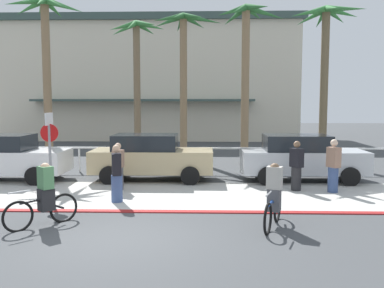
{
  "coord_description": "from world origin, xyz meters",
  "views": [
    {
      "loc": [
        1.85,
        -8.65,
        2.87
      ],
      "look_at": [
        1.41,
        6.0,
        1.42
      ],
      "focal_mm": 39.71,
      "sensor_mm": 36.0,
      "label": 1
    }
  ],
  "objects_px": {
    "palm_tree_2": "(45,36)",
    "cyclist_black_1": "(44,196)",
    "palm_tree_5": "(246,48)",
    "pedestrian_2": "(118,169)",
    "palm_tree_4": "(184,49)",
    "cyclist_blue_0": "(274,197)",
    "pedestrian_0": "(117,176)",
    "palm_tree_3": "(137,56)",
    "car_tan_2": "(151,157)",
    "stop_sign_bike_lane": "(50,143)",
    "pedestrian_3": "(296,168)",
    "pedestrian_1": "(333,168)",
    "car_white_1": "(4,157)",
    "car_silver_3": "(301,157)",
    "palm_tree_6": "(326,44)"
  },
  "relations": [
    {
      "from": "palm_tree_4",
      "to": "pedestrian_1",
      "type": "xyz_separation_m",
      "value": [
        5.12,
        -7.95,
        -4.68
      ]
    },
    {
      "from": "pedestrian_1",
      "to": "pedestrian_2",
      "type": "distance_m",
      "value": 6.87
    },
    {
      "from": "palm_tree_3",
      "to": "pedestrian_1",
      "type": "height_order",
      "value": "palm_tree_3"
    },
    {
      "from": "palm_tree_4",
      "to": "palm_tree_5",
      "type": "xyz_separation_m",
      "value": [
        2.93,
        -1.81,
        -0.19
      ]
    },
    {
      "from": "palm_tree_6",
      "to": "pedestrian_0",
      "type": "relative_size",
      "value": 4.34
    },
    {
      "from": "car_tan_2",
      "to": "cyclist_blue_0",
      "type": "height_order",
      "value": "car_tan_2"
    },
    {
      "from": "pedestrian_0",
      "to": "car_silver_3",
      "type": "bearing_deg",
      "value": 30.13
    },
    {
      "from": "stop_sign_bike_lane",
      "to": "pedestrian_3",
      "type": "bearing_deg",
      "value": 11.56
    },
    {
      "from": "palm_tree_6",
      "to": "cyclist_blue_0",
      "type": "height_order",
      "value": "palm_tree_6"
    },
    {
      "from": "palm_tree_2",
      "to": "pedestrian_2",
      "type": "distance_m",
      "value": 8.46
    },
    {
      "from": "cyclist_blue_0",
      "to": "pedestrian_0",
      "type": "bearing_deg",
      "value": 151.75
    },
    {
      "from": "palm_tree_5",
      "to": "car_tan_2",
      "type": "xyz_separation_m",
      "value": [
        -3.83,
        -4.16,
        -4.41
      ]
    },
    {
      "from": "palm_tree_3",
      "to": "pedestrian_0",
      "type": "xyz_separation_m",
      "value": [
        1.06,
        -10.53,
        -4.5
      ]
    },
    {
      "from": "palm_tree_3",
      "to": "palm_tree_4",
      "type": "xyz_separation_m",
      "value": [
        2.5,
        -1.08,
        0.2
      ]
    },
    {
      "from": "car_silver_3",
      "to": "car_tan_2",
      "type": "bearing_deg",
      "value": 179.95
    },
    {
      "from": "palm_tree_4",
      "to": "cyclist_black_1",
      "type": "distance_m",
      "value": 12.98
    },
    {
      "from": "palm_tree_2",
      "to": "cyclist_black_1",
      "type": "xyz_separation_m",
      "value": [
        3.32,
        -9.31,
        -5.05
      ]
    },
    {
      "from": "stop_sign_bike_lane",
      "to": "cyclist_blue_0",
      "type": "distance_m",
      "value": 6.63
    },
    {
      "from": "palm_tree_2",
      "to": "pedestrian_2",
      "type": "xyz_separation_m",
      "value": [
        4.23,
        -5.32,
        -5.04
      ]
    },
    {
      "from": "stop_sign_bike_lane",
      "to": "pedestrian_3",
      "type": "height_order",
      "value": "stop_sign_bike_lane"
    },
    {
      "from": "car_tan_2",
      "to": "palm_tree_3",
      "type": "bearing_deg",
      "value": 102.75
    },
    {
      "from": "car_silver_3",
      "to": "pedestrian_3",
      "type": "xyz_separation_m",
      "value": [
        -0.54,
        -1.73,
        -0.12
      ]
    },
    {
      "from": "palm_tree_6",
      "to": "car_silver_3",
      "type": "height_order",
      "value": "palm_tree_6"
    },
    {
      "from": "palm_tree_5",
      "to": "pedestrian_2",
      "type": "bearing_deg",
      "value": -128.01
    },
    {
      "from": "cyclist_black_1",
      "to": "car_tan_2",
      "type": "bearing_deg",
      "value": 73.26
    },
    {
      "from": "cyclist_blue_0",
      "to": "pedestrian_0",
      "type": "relative_size",
      "value": 1.04
    },
    {
      "from": "pedestrian_1",
      "to": "pedestrian_0",
      "type": "bearing_deg",
      "value": -167.12
    },
    {
      "from": "palm_tree_2",
      "to": "pedestrian_3",
      "type": "xyz_separation_m",
      "value": [
        9.99,
        -5.23,
        -5.0
      ]
    },
    {
      "from": "car_white_1",
      "to": "pedestrian_2",
      "type": "relative_size",
      "value": 2.83
    },
    {
      "from": "palm_tree_4",
      "to": "pedestrian_0",
      "type": "distance_m",
      "value": 10.66
    },
    {
      "from": "pedestrian_2",
      "to": "pedestrian_3",
      "type": "distance_m",
      "value": 5.76
    },
    {
      "from": "cyclist_blue_0",
      "to": "pedestrian_3",
      "type": "height_order",
      "value": "pedestrian_3"
    },
    {
      "from": "palm_tree_5",
      "to": "pedestrian_0",
      "type": "height_order",
      "value": "palm_tree_5"
    },
    {
      "from": "cyclist_blue_0",
      "to": "pedestrian_3",
      "type": "bearing_deg",
      "value": 71.01
    },
    {
      "from": "palm_tree_5",
      "to": "pedestrian_3",
      "type": "relative_size",
      "value": 4.45
    },
    {
      "from": "palm_tree_4",
      "to": "pedestrian_2",
      "type": "distance_m",
      "value": 9.28
    },
    {
      "from": "pedestrian_1",
      "to": "stop_sign_bike_lane",
      "type": "bearing_deg",
      "value": -171.56
    },
    {
      "from": "palm_tree_2",
      "to": "pedestrian_3",
      "type": "height_order",
      "value": "palm_tree_2"
    },
    {
      "from": "palm_tree_3",
      "to": "pedestrian_3",
      "type": "relative_size",
      "value": 4.37
    },
    {
      "from": "palm_tree_2",
      "to": "pedestrian_0",
      "type": "bearing_deg",
      "value": -57.07
    },
    {
      "from": "palm_tree_4",
      "to": "pedestrian_2",
      "type": "height_order",
      "value": "palm_tree_4"
    },
    {
      "from": "cyclist_blue_0",
      "to": "cyclist_black_1",
      "type": "height_order",
      "value": "same"
    },
    {
      "from": "car_tan_2",
      "to": "pedestrian_0",
      "type": "bearing_deg",
      "value": -98.77
    },
    {
      "from": "palm_tree_2",
      "to": "palm_tree_6",
      "type": "distance_m",
      "value": 12.54
    },
    {
      "from": "pedestrian_0",
      "to": "palm_tree_3",
      "type": "bearing_deg",
      "value": 95.72
    },
    {
      "from": "pedestrian_1",
      "to": "palm_tree_6",
      "type": "bearing_deg",
      "value": 77.51
    },
    {
      "from": "cyclist_blue_0",
      "to": "pedestrian_2",
      "type": "relative_size",
      "value": 1.11
    },
    {
      "from": "cyclist_black_1",
      "to": "pedestrian_3",
      "type": "relative_size",
      "value": 0.92
    },
    {
      "from": "pedestrian_0",
      "to": "pedestrian_1",
      "type": "xyz_separation_m",
      "value": [
        6.57,
        1.5,
        0.03
      ]
    },
    {
      "from": "car_silver_3",
      "to": "palm_tree_6",
      "type": "bearing_deg",
      "value": 65.82
    }
  ]
}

